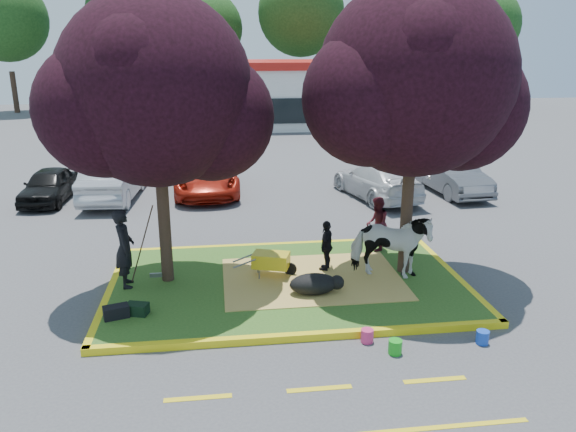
{
  "coord_description": "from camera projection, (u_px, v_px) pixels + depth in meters",
  "views": [
    {
      "loc": [
        -1.56,
        -12.14,
        5.49
      ],
      "look_at": [
        0.08,
        0.5,
        1.58
      ],
      "focal_mm": 35.0,
      "sensor_mm": 36.0,
      "label": 1
    }
  ],
  "objects": [
    {
      "name": "ground",
      "position": [
        287.0,
        286.0,
        13.31
      ],
      "size": [
        90.0,
        90.0,
        0.0
      ],
      "primitive_type": "plane",
      "color": "#424244",
      "rests_on": "ground"
    },
    {
      "name": "median_island",
      "position": [
        287.0,
        283.0,
        13.29
      ],
      "size": [
        8.0,
        5.0,
        0.15
      ],
      "primitive_type": "cube",
      "color": "#2D561B",
      "rests_on": "ground"
    },
    {
      "name": "curb_near",
      "position": [
        304.0,
        337.0,
        10.84
      ],
      "size": [
        8.3,
        0.16,
        0.15
      ],
      "primitive_type": "cube",
      "color": "yellow",
      "rests_on": "ground"
    },
    {
      "name": "curb_far",
      "position": [
        276.0,
        246.0,
        15.74
      ],
      "size": [
        8.3,
        0.16,
        0.15
      ],
      "primitive_type": "cube",
      "color": "yellow",
      "rests_on": "ground"
    },
    {
      "name": "curb_left",
      "position": [
        110.0,
        292.0,
        12.79
      ],
      "size": [
        0.16,
        5.3,
        0.15
      ],
      "primitive_type": "cube",
      "color": "yellow",
      "rests_on": "ground"
    },
    {
      "name": "curb_right",
      "position": [
        452.0,
        274.0,
        13.79
      ],
      "size": [
        0.16,
        5.3,
        0.15
      ],
      "primitive_type": "cube",
      "color": "yellow",
      "rests_on": "ground"
    },
    {
      "name": "straw_bedding",
      "position": [
        312.0,
        278.0,
        13.34
      ],
      "size": [
        4.2,
        3.0,
        0.01
      ],
      "primitive_type": "cube",
      "color": "#CDB354",
      "rests_on": "median_island"
    },
    {
      "name": "tree_purple_left",
      "position": [
        157.0,
        99.0,
        12.05
      ],
      "size": [
        5.06,
        4.2,
        6.51
      ],
      "color": "black",
      "rests_on": "median_island"
    },
    {
      "name": "tree_purple_right",
      "position": [
        416.0,
        88.0,
        12.51
      ],
      "size": [
        5.3,
        4.4,
        6.82
      ],
      "color": "black",
      "rests_on": "median_island"
    },
    {
      "name": "fire_lane_stripe_a",
      "position": [
        198.0,
        398.0,
        9.08
      ],
      "size": [
        1.1,
        0.12,
        0.01
      ],
      "primitive_type": "cube",
      "color": "yellow",
      "rests_on": "ground"
    },
    {
      "name": "fire_lane_stripe_b",
      "position": [
        319.0,
        389.0,
        9.33
      ],
      "size": [
        1.1,
        0.12,
        0.01
      ],
      "primitive_type": "cube",
      "color": "yellow",
      "rests_on": "ground"
    },
    {
      "name": "fire_lane_stripe_c",
      "position": [
        435.0,
        380.0,
        9.57
      ],
      "size": [
        1.1,
        0.12,
        0.01
      ],
      "primitive_type": "cube",
      "color": "yellow",
      "rests_on": "ground"
    },
    {
      "name": "retail_building",
      "position": [
        265.0,
        92.0,
        39.43
      ],
      "size": [
        20.4,
        8.4,
        4.4
      ],
      "color": "silver",
      "rests_on": "ground"
    },
    {
      "name": "treeline",
      "position": [
        245.0,
        16.0,
        46.86
      ],
      "size": [
        46.58,
        7.8,
        14.63
      ],
      "color": "black",
      "rests_on": "ground"
    },
    {
      "name": "cow",
      "position": [
        390.0,
        246.0,
        13.21
      ],
      "size": [
        2.08,
        1.45,
        1.6
      ],
      "primitive_type": "imported",
      "rotation": [
        0.0,
        0.0,
        1.23
      ],
      "color": "white",
      "rests_on": "median_island"
    },
    {
      "name": "calf",
      "position": [
        313.0,
        284.0,
        12.47
      ],
      "size": [
        1.2,
        0.87,
        0.47
      ],
      "primitive_type": "ellipsoid",
      "rotation": [
        0.0,
        0.0,
        0.26
      ],
      "color": "black",
      "rests_on": "median_island"
    },
    {
      "name": "handler",
      "position": [
        125.0,
        248.0,
        12.7
      ],
      "size": [
        0.52,
        0.72,
        1.83
      ],
      "primitive_type": "imported",
      "rotation": [
        0.0,
        0.0,
        1.7
      ],
      "color": "black",
      "rests_on": "median_island"
    },
    {
      "name": "visitor_a",
      "position": [
        377.0,
        224.0,
        15.03
      ],
      "size": [
        0.71,
        0.83,
        1.47
      ],
      "primitive_type": "imported",
      "rotation": [
        0.0,
        0.0,
        -1.82
      ],
      "color": "#4D161F",
      "rests_on": "median_island"
    },
    {
      "name": "visitor_b",
      "position": [
        327.0,
        245.0,
        13.7
      ],
      "size": [
        0.6,
        0.8,
        1.27
      ],
      "primitive_type": "imported",
      "rotation": [
        0.0,
        0.0,
        -2.02
      ],
      "color": "black",
      "rests_on": "median_island"
    },
    {
      "name": "wheelbarrow",
      "position": [
        271.0,
        260.0,
        13.39
      ],
      "size": [
        1.53,
        0.75,
        0.58
      ],
      "rotation": [
        0.0,
        0.0,
        -0.32
      ],
      "color": "black",
      "rests_on": "median_island"
    },
    {
      "name": "gear_bag_dark",
      "position": [
        116.0,
        312.0,
        11.41
      ],
      "size": [
        0.56,
        0.41,
        0.26
      ],
      "primitive_type": "cube",
      "rotation": [
        0.0,
        0.0,
        0.3
      ],
      "color": "black",
      "rests_on": "median_island"
    },
    {
      "name": "gear_bag_green",
      "position": [
        137.0,
        309.0,
        11.55
      ],
      "size": [
        0.51,
        0.4,
        0.24
      ],
      "primitive_type": "cube",
      "rotation": [
        0.0,
        0.0,
        -0.3
      ],
      "color": "black",
      "rests_on": "median_island"
    },
    {
      "name": "bucket_green",
      "position": [
        395.0,
        347.0,
        10.36
      ],
      "size": [
        0.28,
        0.28,
        0.27
      ],
      "primitive_type": "cylinder",
      "rotation": [
        0.0,
        0.0,
        0.08
      ],
      "color": "green",
      "rests_on": "ground"
    },
    {
      "name": "bucket_pink",
      "position": [
        367.0,
        336.0,
        10.76
      ],
      "size": [
        0.27,
        0.27,
        0.26
      ],
      "primitive_type": "cylinder",
      "rotation": [
        0.0,
        0.0,
        -0.11
      ],
      "color": "#D52F6A",
      "rests_on": "ground"
    },
    {
      "name": "bucket_blue",
      "position": [
        482.0,
        337.0,
        10.71
      ],
      "size": [
        0.28,
        0.28,
        0.26
      ],
      "primitive_type": "cylinder",
      "rotation": [
        0.0,
        0.0,
        -0.14
      ],
      "color": "blue",
      "rests_on": "ground"
    },
    {
      "name": "car_black",
      "position": [
        49.0,
        185.0,
        20.29
      ],
      "size": [
        1.6,
        3.62,
        1.21
      ],
      "primitive_type": "imported",
      "rotation": [
        0.0,
        0.0,
        -0.05
      ],
      "color": "black",
      "rests_on": "ground"
    },
    {
      "name": "car_silver",
      "position": [
        114.0,
        179.0,
        20.53
      ],
      "size": [
        1.89,
        4.69,
        1.51
      ],
      "primitive_type": "imported",
      "rotation": [
        0.0,
        0.0,
        3.08
      ],
      "color": "#ABADB3",
      "rests_on": "ground"
    },
    {
      "name": "car_red",
      "position": [
        205.0,
        175.0,
        21.51
      ],
      "size": [
        2.58,
        5.19,
        1.41
      ],
      "primitive_type": "imported",
      "rotation": [
        0.0,
        0.0,
        0.05
      ],
      "color": "#9F1B0D",
      "rests_on": "ground"
    },
    {
      "name": "car_white",
      "position": [
        377.0,
        180.0,
        20.78
      ],
      "size": [
        2.81,
        4.86,
        1.32
      ],
      "primitive_type": "imported",
      "rotation": [
        0.0,
        0.0,
        3.36
      ],
      "color": "silver",
      "rests_on": "ground"
    },
    {
      "name": "car_grey",
      "position": [
        451.0,
        175.0,
        21.49
      ],
      "size": [
        1.79,
        4.35,
        1.4
      ],
      "primitive_type": "imported",
      "rotation": [
        0.0,
        0.0,
        0.07
      ],
      "color": "#56585D",
      "rests_on": "ground"
    }
  ]
}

